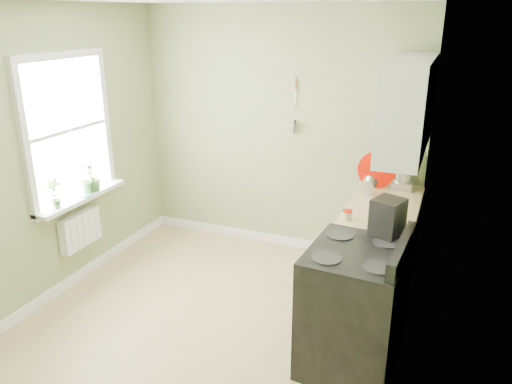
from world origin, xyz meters
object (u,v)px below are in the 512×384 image
at_px(stove, 354,308).
at_px(kettle, 369,185).
at_px(coffee_maker, 387,223).
at_px(stand_mixer, 404,170).

relative_size(stove, kettle, 5.39).
height_order(stove, kettle, kettle).
relative_size(stove, coffee_maker, 3.04).
xyz_separation_m(kettle, coffee_maker, (0.31, -1.04, 0.07)).
height_order(stand_mixer, kettle, stand_mixer).
distance_m(stand_mixer, kettle, 0.49).
bearing_deg(coffee_maker, stand_mixer, 91.38).
bearing_deg(stove, kettle, 96.89).
bearing_deg(stand_mixer, stove, -93.52).
bearing_deg(stove, coffee_maker, 67.02).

